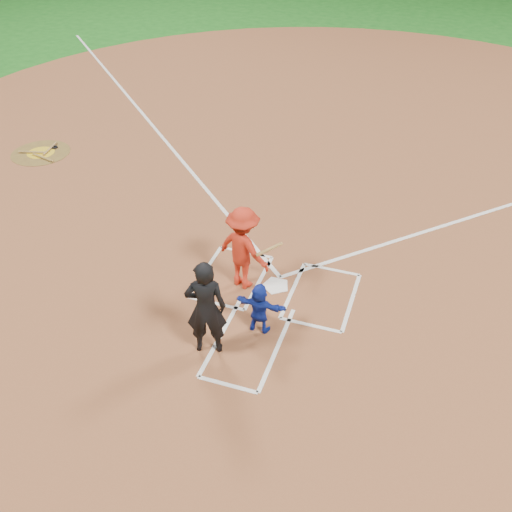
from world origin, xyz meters
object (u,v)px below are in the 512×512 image
(on_deck_circle, at_px, (41,153))
(catcher, at_px, (259,308))
(umpire, at_px, (206,308))
(batter_at_plate, at_px, (243,248))
(home_plate, at_px, (276,286))

(on_deck_circle, height_order, catcher, catcher)
(catcher, bearing_deg, umpire, 48.27)
(umpire, relative_size, batter_at_plate, 1.08)
(on_deck_circle, relative_size, catcher, 1.60)
(on_deck_circle, height_order, umpire, umpire)
(on_deck_circle, bearing_deg, batter_at_plate, -26.07)
(batter_at_plate, bearing_deg, on_deck_circle, 153.93)
(home_plate, distance_m, on_deck_circle, 9.13)
(home_plate, height_order, batter_at_plate, batter_at_plate)
(umpire, bearing_deg, catcher, -151.79)
(home_plate, relative_size, umpire, 0.31)
(on_deck_circle, bearing_deg, catcher, -30.39)
(catcher, bearing_deg, batter_at_plate, -56.79)
(home_plate, xyz_separation_m, on_deck_circle, (-8.37, 3.63, -0.00))
(catcher, relative_size, umpire, 0.54)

